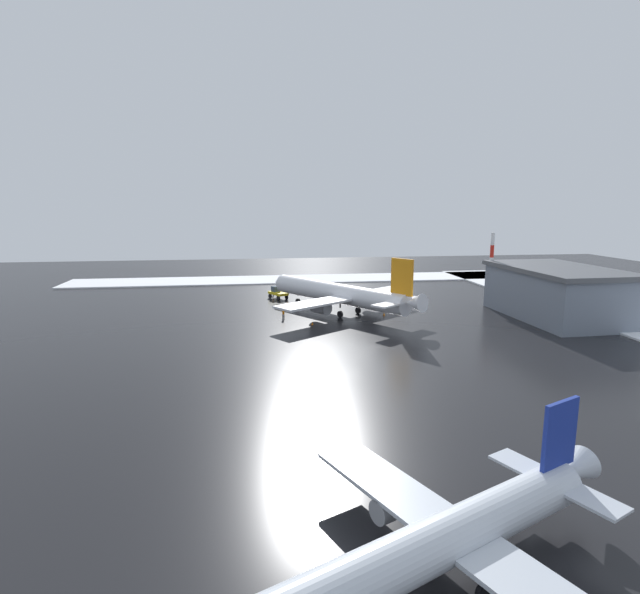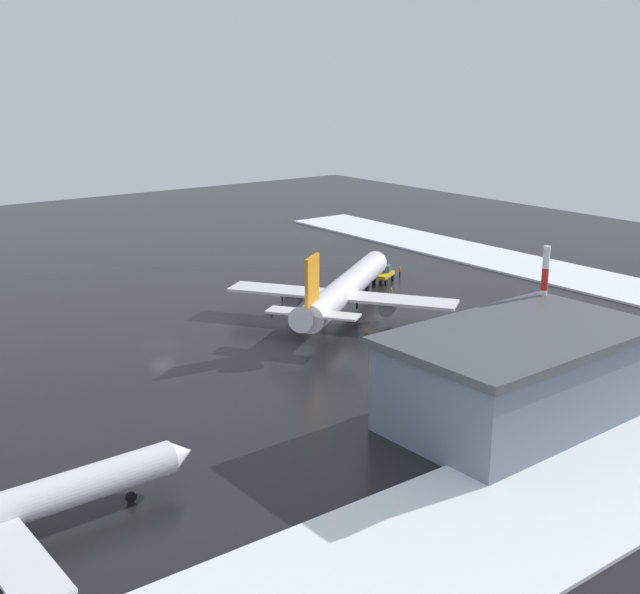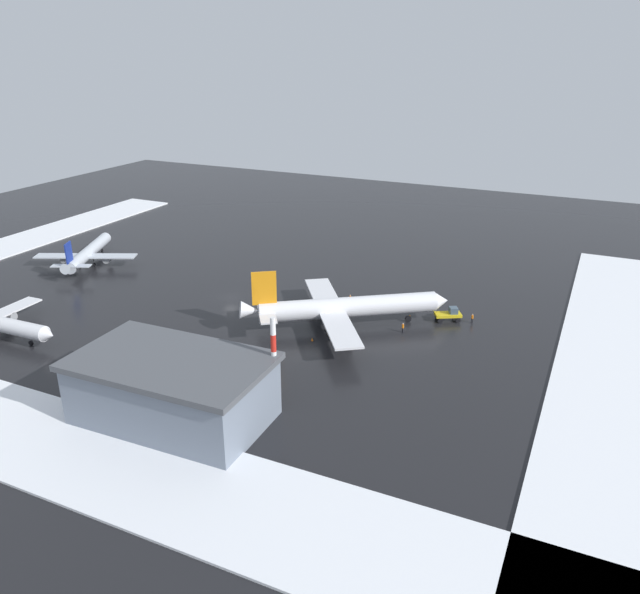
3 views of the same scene
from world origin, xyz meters
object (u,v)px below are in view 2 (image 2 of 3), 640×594
(ground_crew_beside_wing, at_px, (282,295))
(ground_crew_near_tug, at_px, (400,271))
(cargo_hangar, at_px, (518,376))
(pushback_tug, at_px, (384,274))
(traffic_cone_mid_line, at_px, (357,289))
(airplane_parked_portside, at_px, (11,508))
(traffic_cone_near_nose, at_px, (271,313))
(ground_crew_by_nose_gear, at_px, (391,293))
(antenna_mast, at_px, (542,311))
(airplane_foreground_jet, at_px, (345,289))
(traffic_cone_wingtip_side, at_px, (366,330))

(ground_crew_beside_wing, relative_size, ground_crew_near_tug, 1.00)
(ground_crew_near_tug, relative_size, cargo_hangar, 0.07)
(pushback_tug, height_order, traffic_cone_mid_line, pushback_tug)
(airplane_parked_portside, height_order, traffic_cone_near_nose, airplane_parked_portside)
(ground_crew_by_nose_gear, relative_size, antenna_mast, 0.12)
(airplane_parked_portside, bearing_deg, ground_crew_by_nose_gear, 24.54)
(pushback_tug, xyz_separation_m, ground_crew_beside_wing, (-19.06, 0.06, -0.31))
(airplane_parked_portside, bearing_deg, traffic_cone_near_nose, 36.33)
(airplane_foreground_jet, distance_m, cargo_hangar, 36.98)
(ground_crew_beside_wing, distance_m, traffic_cone_near_nose, 6.47)
(antenna_mast, bearing_deg, traffic_cone_mid_line, 80.48)
(airplane_foreground_jet, bearing_deg, ground_crew_near_tug, -5.96)
(pushback_tug, height_order, ground_crew_near_tug, pushback_tug)
(traffic_cone_mid_line, distance_m, traffic_cone_wingtip_side, 19.97)
(airplane_foreground_jet, xyz_separation_m, pushback_tug, (16.03, 10.33, -2.33))
(ground_crew_beside_wing, xyz_separation_m, traffic_cone_near_nose, (-4.73, -4.36, -0.70))
(ground_crew_beside_wing, xyz_separation_m, cargo_hangar, (-5.49, -46.37, 3.47))
(pushback_tug, xyz_separation_m, traffic_cone_wingtip_side, (-18.48, -17.70, -1.01))
(antenna_mast, xyz_separation_m, traffic_cone_mid_line, (6.43, 38.34, -6.74))
(airplane_foreground_jet, height_order, traffic_cone_wingtip_side, airplane_foreground_jet)
(airplane_parked_portside, relative_size, pushback_tug, 5.34)
(airplane_foreground_jet, distance_m, ground_crew_beside_wing, 11.14)
(airplane_foreground_jet, xyz_separation_m, ground_crew_beside_wing, (-3.02, 10.39, -2.64))
(ground_crew_by_nose_gear, bearing_deg, traffic_cone_wingtip_side, -12.08)
(cargo_hangar, bearing_deg, traffic_cone_near_nose, 87.59)
(pushback_tug, height_order, cargo_hangar, cargo_hangar)
(pushback_tug, xyz_separation_m, traffic_cone_near_nose, (-23.79, -4.30, -1.01))
(ground_crew_by_nose_gear, distance_m, ground_crew_beside_wing, 15.55)
(pushback_tug, relative_size, traffic_cone_near_nose, 9.25)
(airplane_parked_portside, height_order, antenna_mast, antenna_mast)
(antenna_mast, distance_m, cargo_hangar, 13.32)
(airplane_parked_portside, xyz_separation_m, pushback_tug, (67.92, 38.96, -1.39))
(traffic_cone_near_nose, bearing_deg, ground_crew_near_tug, 10.22)
(traffic_cone_near_nose, bearing_deg, airplane_foreground_jet, -37.87)
(airplane_parked_portside, xyz_separation_m, cargo_hangar, (43.38, -7.35, 1.77))
(pushback_tug, bearing_deg, traffic_cone_wingtip_side, -165.64)
(ground_crew_near_tug, height_order, antenna_mast, antenna_mast)
(ground_crew_beside_wing, bearing_deg, ground_crew_by_nose_gear, -30.41)
(ground_crew_near_tug, bearing_deg, cargo_hangar, -50.29)
(ground_crew_by_nose_gear, bearing_deg, antenna_mast, 28.04)
(traffic_cone_mid_line, bearing_deg, airplane_parked_portside, -148.55)
(airplane_parked_portside, distance_m, pushback_tug, 78.32)
(ground_crew_beside_wing, height_order, antenna_mast, antenna_mast)
(airplane_parked_portside, height_order, traffic_cone_mid_line, airplane_parked_portside)
(airplane_parked_portside, bearing_deg, airplane_foreground_jet, 27.07)
(airplane_parked_portside, bearing_deg, antenna_mast, -2.78)
(ground_crew_beside_wing, bearing_deg, cargo_hangar, -94.87)
(traffic_cone_near_nose, bearing_deg, airplane_parked_portside, -141.86)
(ground_crew_beside_wing, distance_m, traffic_cone_mid_line, 12.44)
(ground_crew_by_nose_gear, height_order, traffic_cone_near_nose, ground_crew_by_nose_gear)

